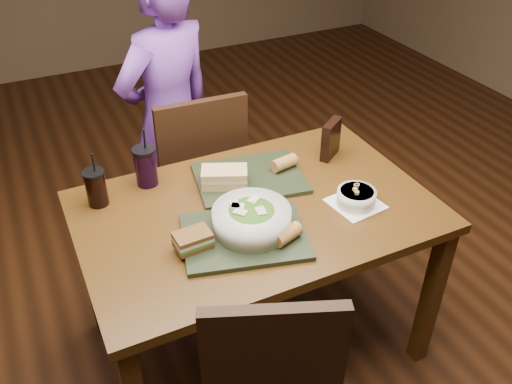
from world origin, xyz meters
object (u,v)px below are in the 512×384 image
tray_near (244,236)px  sandwich_far (224,177)px  chair_far (198,173)px  sandwich_near (193,240)px  tray_far (250,178)px  cup_berry (146,166)px  chip_bag (331,139)px  diner (170,120)px  cup_cola (96,188)px  dining_table (256,226)px  baguette_near (287,234)px  soup_bowl (356,197)px  baguette_far (284,163)px  salad_bowl (252,218)px

tray_near → sandwich_far: sandwich_far is taller
chair_far → sandwich_near: (-0.29, -0.76, 0.27)m
tray_far → cup_berry: 0.41m
chair_far → tray_near: bearing=-97.9°
tray_near → chip_bag: chip_bag is taller
diner → sandwich_near: 0.97m
chair_far → cup_cola: (-0.51, -0.36, 0.29)m
tray_near → tray_far: bearing=62.1°
tray_near → sandwich_far: bearing=79.5°
dining_table → cup_cola: size_ratio=5.91×
chair_far → sandwich_far: bearing=-96.1°
dining_table → baguette_near: (0.00, -0.23, 0.13)m
baguette_near → cup_berry: size_ratio=0.42×
sandwich_near → cup_cola: (-0.23, 0.41, 0.03)m
chip_bag → soup_bowl: bearing=-141.1°
diner → soup_bowl: 1.04m
dining_table → baguette_far: (0.21, 0.17, 0.13)m
tray_near → baguette_far: 0.45m
sandwich_near → baguette_near: size_ratio=1.20×
chair_far → baguette_near: size_ratio=9.24×
tray_far → baguette_near: bearing=-97.4°
tray_near → baguette_far: size_ratio=4.04×
tray_far → chip_bag: chip_bag is taller
chair_far → baguette_far: size_ratio=9.18×
salad_bowl → sandwich_near: salad_bowl is taller
salad_bowl → baguette_near: size_ratio=2.63×
diner → sandwich_near: diner is taller
dining_table → sandwich_near: sandwich_near is taller
dining_table → baguette_far: 0.30m
dining_table → sandwich_far: size_ratio=6.55×
chair_far → diner: 0.29m
tray_far → cup_cola: size_ratio=1.91×
salad_bowl → baguette_far: size_ratio=2.61×
tray_near → baguette_near: bearing=-38.1°
baguette_far → chip_bag: 0.24m
cup_berry → soup_bowl: bearing=-35.5°
salad_bowl → soup_bowl: 0.42m
tray_far → salad_bowl: bearing=-113.8°
chair_far → cup_berry: bearing=-135.6°
tray_far → sandwich_far: 0.12m
sandwich_near → sandwich_far: size_ratio=0.62×
sandwich_near → cup_berry: size_ratio=0.51×
salad_bowl → sandwich_far: 0.29m
baguette_near → chair_far: bearing=90.6°
dining_table → diner: bearing=94.8°
baguette_far → cup_cola: bearing=171.5°
baguette_near → tray_near: bearing=141.9°
diner → soup_bowl: bearing=91.7°
diner → salad_bowl: size_ratio=5.51×
chair_far → baguette_near: 0.91m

